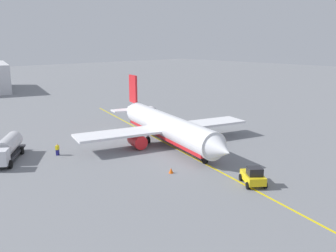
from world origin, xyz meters
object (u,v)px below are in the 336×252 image
object	(u,v)px
airplane	(167,127)
pushback_tug	(253,176)
refueling_worker	(57,150)
fuel_tanker	(7,148)
safety_cone_nose	(171,171)

from	to	relation	value
airplane	pushback_tug	xyz separation A→B (m)	(19.51, -4.34, -1.74)
pushback_tug	refueling_worker	world-z (taller)	pushback_tug
fuel_tanker	pushback_tug	size ratio (longest dim) A/B	2.33
pushback_tug	safety_cone_nose	bearing A→B (deg)	-154.52
airplane	safety_cone_nose	size ratio (longest dim) A/B	49.89
airplane	pushback_tug	bearing A→B (deg)	-12.55
safety_cone_nose	pushback_tug	bearing A→B (deg)	25.48
refueling_worker	safety_cone_nose	distance (m)	17.94
airplane	refueling_worker	bearing A→B (deg)	-111.26
airplane	refueling_worker	xyz separation A→B (m)	(-6.13, -15.76, -1.93)
pushback_tug	refueling_worker	bearing A→B (deg)	-155.99
airplane	fuel_tanker	bearing A→B (deg)	-111.42
pushback_tug	safety_cone_nose	world-z (taller)	pushback_tug
airplane	fuel_tanker	xyz separation A→B (m)	(-8.60, -21.93, -1.03)
fuel_tanker	refueling_worker	size ratio (longest dim) A/B	5.59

